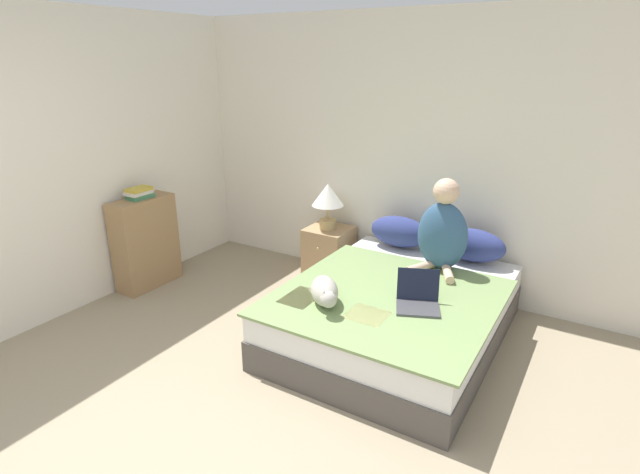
{
  "coord_description": "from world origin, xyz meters",
  "views": [
    {
      "loc": [
        1.69,
        -1.15,
        2.14
      ],
      "look_at": [
        -0.23,
        1.99,
        0.81
      ],
      "focal_mm": 28.0,
      "sensor_mm": 36.0,
      "label": 1
    }
  ],
  "objects_px": {
    "pillow_near": "(399,232)",
    "nightstand": "(329,252)",
    "bookshelf": "(146,243)",
    "person_sitting": "(442,232)",
    "cat_tabby": "(325,292)",
    "bed": "(396,313)",
    "book_stack_top": "(139,193)",
    "table_lamp": "(328,198)",
    "pillow_far": "(473,245)",
    "laptop_open": "(418,300)"
  },
  "relations": [
    {
      "from": "pillow_near",
      "to": "nightstand",
      "type": "distance_m",
      "value": 0.81
    },
    {
      "from": "bookshelf",
      "to": "person_sitting",
      "type": "bearing_deg",
      "value": 17.47
    },
    {
      "from": "pillow_near",
      "to": "cat_tabby",
      "type": "relative_size",
      "value": 1.18
    },
    {
      "from": "bed",
      "to": "person_sitting",
      "type": "bearing_deg",
      "value": 72.82
    },
    {
      "from": "bed",
      "to": "book_stack_top",
      "type": "relative_size",
      "value": 8.07
    },
    {
      "from": "cat_tabby",
      "to": "table_lamp",
      "type": "height_order",
      "value": "table_lamp"
    },
    {
      "from": "person_sitting",
      "to": "book_stack_top",
      "type": "relative_size",
      "value": 3.14
    },
    {
      "from": "person_sitting",
      "to": "bookshelf",
      "type": "xyz_separation_m",
      "value": [
        -2.66,
        -0.84,
        -0.35
      ]
    },
    {
      "from": "nightstand",
      "to": "table_lamp",
      "type": "relative_size",
      "value": 1.14
    },
    {
      "from": "cat_tabby",
      "to": "table_lamp",
      "type": "bearing_deg",
      "value": 170.53
    },
    {
      "from": "table_lamp",
      "to": "book_stack_top",
      "type": "relative_size",
      "value": 1.86
    },
    {
      "from": "bed",
      "to": "cat_tabby",
      "type": "xyz_separation_m",
      "value": [
        -0.33,
        -0.54,
        0.33
      ]
    },
    {
      "from": "pillow_far",
      "to": "bookshelf",
      "type": "xyz_separation_m",
      "value": [
        -2.84,
        -1.15,
        -0.16
      ]
    },
    {
      "from": "person_sitting",
      "to": "book_stack_top",
      "type": "distance_m",
      "value": 2.79
    },
    {
      "from": "nightstand",
      "to": "bed",
      "type": "bearing_deg",
      "value": -36.17
    },
    {
      "from": "bed",
      "to": "pillow_near",
      "type": "xyz_separation_m",
      "value": [
        -0.34,
        0.83,
        0.38
      ]
    },
    {
      "from": "pillow_far",
      "to": "bookshelf",
      "type": "relative_size",
      "value": 0.64
    },
    {
      "from": "nightstand",
      "to": "table_lamp",
      "type": "xyz_separation_m",
      "value": [
        -0.01,
        -0.01,
        0.58
      ]
    },
    {
      "from": "pillow_far",
      "to": "person_sitting",
      "type": "distance_m",
      "value": 0.4
    },
    {
      "from": "person_sitting",
      "to": "book_stack_top",
      "type": "bearing_deg",
      "value": -162.51
    },
    {
      "from": "laptop_open",
      "to": "person_sitting",
      "type": "bearing_deg",
      "value": 73.74
    },
    {
      "from": "pillow_near",
      "to": "cat_tabby",
      "type": "xyz_separation_m",
      "value": [
        0.01,
        -1.37,
        -0.04
      ]
    },
    {
      "from": "pillow_near",
      "to": "laptop_open",
      "type": "distance_m",
      "value": 1.22
    },
    {
      "from": "bed",
      "to": "book_stack_top",
      "type": "distance_m",
      "value": 2.62
    },
    {
      "from": "laptop_open",
      "to": "table_lamp",
      "type": "xyz_separation_m",
      "value": [
        -1.34,
        1.0,
        0.32
      ]
    },
    {
      "from": "pillow_far",
      "to": "book_stack_top",
      "type": "relative_size",
      "value": 2.29
    },
    {
      "from": "bed",
      "to": "table_lamp",
      "type": "distance_m",
      "value": 1.46
    },
    {
      "from": "nightstand",
      "to": "bookshelf",
      "type": "relative_size",
      "value": 0.59
    },
    {
      "from": "person_sitting",
      "to": "nightstand",
      "type": "bearing_deg",
      "value": 167.92
    },
    {
      "from": "pillow_near",
      "to": "cat_tabby",
      "type": "bearing_deg",
      "value": -89.68
    },
    {
      "from": "table_lamp",
      "to": "bookshelf",
      "type": "height_order",
      "value": "table_lamp"
    },
    {
      "from": "bed",
      "to": "bookshelf",
      "type": "relative_size",
      "value": 2.25
    },
    {
      "from": "cat_tabby",
      "to": "bookshelf",
      "type": "bearing_deg",
      "value": -135.13
    },
    {
      "from": "bed",
      "to": "bookshelf",
      "type": "distance_m",
      "value": 2.53
    },
    {
      "from": "book_stack_top",
      "to": "pillow_far",
      "type": "bearing_deg",
      "value": 22.03
    },
    {
      "from": "pillow_near",
      "to": "bookshelf",
      "type": "bearing_deg",
      "value": -151.98
    },
    {
      "from": "bed",
      "to": "pillow_far",
      "type": "xyz_separation_m",
      "value": [
        0.34,
        0.83,
        0.38
      ]
    },
    {
      "from": "nightstand",
      "to": "cat_tabby",
      "type": "bearing_deg",
      "value": -60.84
    },
    {
      "from": "bed",
      "to": "person_sitting",
      "type": "relative_size",
      "value": 2.57
    },
    {
      "from": "bed",
      "to": "pillow_near",
      "type": "height_order",
      "value": "pillow_near"
    },
    {
      "from": "laptop_open",
      "to": "book_stack_top",
      "type": "distance_m",
      "value": 2.79
    },
    {
      "from": "table_lamp",
      "to": "bookshelf",
      "type": "xyz_separation_m",
      "value": [
        -1.42,
        -1.09,
        -0.4
      ]
    },
    {
      "from": "person_sitting",
      "to": "laptop_open",
      "type": "xyz_separation_m",
      "value": [
        0.09,
        -0.75,
        -0.28
      ]
    },
    {
      "from": "laptop_open",
      "to": "nightstand",
      "type": "distance_m",
      "value": 1.69
    },
    {
      "from": "nightstand",
      "to": "bookshelf",
      "type": "distance_m",
      "value": 1.81
    },
    {
      "from": "pillow_far",
      "to": "table_lamp",
      "type": "distance_m",
      "value": 1.45
    },
    {
      "from": "cat_tabby",
      "to": "nightstand",
      "type": "height_order",
      "value": "cat_tabby"
    },
    {
      "from": "pillow_near",
      "to": "book_stack_top",
      "type": "xyz_separation_m",
      "value": [
        -2.16,
        -1.15,
        0.33
      ]
    },
    {
      "from": "pillow_near",
      "to": "nightstand",
      "type": "height_order",
      "value": "pillow_near"
    },
    {
      "from": "pillow_far",
      "to": "cat_tabby",
      "type": "distance_m",
      "value": 1.53
    }
  ]
}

